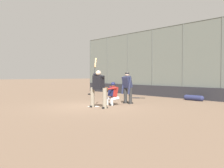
{
  "coord_description": "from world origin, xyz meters",
  "views": [
    {
      "loc": [
        -10.08,
        7.11,
        1.5
      ],
      "look_at": [
        -0.16,
        -1.0,
        1.05
      ],
      "focal_mm": 42.0,
      "sensor_mm": 36.0,
      "label": 1
    }
  ],
  "objects_px": {
    "fielding_glove_on_dirt": "(90,94)",
    "spare_bat_by_padding": "(137,98)",
    "batter_at_plate": "(98,87)",
    "equipment_bag_dugout_side": "(194,98)",
    "umpire_home": "(127,87)",
    "spare_bat_near_backstop": "(129,96)",
    "catcher_behind_plate": "(112,93)"
  },
  "relations": [
    {
      "from": "fielding_glove_on_dirt",
      "to": "equipment_bag_dugout_side",
      "type": "xyz_separation_m",
      "value": [
        -7.49,
        -2.16,
        0.1
      ]
    },
    {
      "from": "fielding_glove_on_dirt",
      "to": "equipment_bag_dugout_side",
      "type": "height_order",
      "value": "equipment_bag_dugout_side"
    },
    {
      "from": "spare_bat_near_backstop",
      "to": "fielding_glove_on_dirt",
      "type": "relative_size",
      "value": 2.0
    },
    {
      "from": "spare_bat_near_backstop",
      "to": "spare_bat_by_padding",
      "type": "bearing_deg",
      "value": 26.47
    },
    {
      "from": "equipment_bag_dugout_side",
      "to": "umpire_home",
      "type": "bearing_deg",
      "value": 72.31
    },
    {
      "from": "umpire_home",
      "to": "spare_bat_by_padding",
      "type": "xyz_separation_m",
      "value": [
        1.83,
        -2.52,
        -0.84
      ]
    },
    {
      "from": "spare_bat_by_padding",
      "to": "equipment_bag_dugout_side",
      "type": "distance_m",
      "value": 3.48
    },
    {
      "from": "umpire_home",
      "to": "batter_at_plate",
      "type": "bearing_deg",
      "value": 102.44
    },
    {
      "from": "batter_at_plate",
      "to": "spare_bat_near_backstop",
      "type": "xyz_separation_m",
      "value": [
        3.48,
        -5.16,
        -0.9
      ]
    },
    {
      "from": "catcher_behind_plate",
      "to": "fielding_glove_on_dirt",
      "type": "relative_size",
      "value": 3.58
    },
    {
      "from": "spare_bat_near_backstop",
      "to": "fielding_glove_on_dirt",
      "type": "bearing_deg",
      "value": -115.72
    },
    {
      "from": "spare_bat_near_backstop",
      "to": "spare_bat_by_padding",
      "type": "height_order",
      "value": "same"
    },
    {
      "from": "catcher_behind_plate",
      "to": "fielding_glove_on_dirt",
      "type": "bearing_deg",
      "value": -22.38
    },
    {
      "from": "umpire_home",
      "to": "fielding_glove_on_dirt",
      "type": "bearing_deg",
      "value": -16.77
    },
    {
      "from": "spare_bat_by_padding",
      "to": "fielding_glove_on_dirt",
      "type": "xyz_separation_m",
      "value": [
        4.37,
        0.63,
        0.02
      ]
    },
    {
      "from": "equipment_bag_dugout_side",
      "to": "batter_at_plate",
      "type": "bearing_deg",
      "value": 82.63
    },
    {
      "from": "equipment_bag_dugout_side",
      "to": "catcher_behind_plate",
      "type": "bearing_deg",
      "value": 75.73
    },
    {
      "from": "spare_bat_near_backstop",
      "to": "umpire_home",
      "type": "bearing_deg",
      "value": 1.79
    },
    {
      "from": "spare_bat_by_padding",
      "to": "equipment_bag_dugout_side",
      "type": "xyz_separation_m",
      "value": [
        -3.13,
        -1.54,
        0.13
      ]
    },
    {
      "from": "fielding_glove_on_dirt",
      "to": "spare_bat_by_padding",
      "type": "bearing_deg",
      "value": -171.85
    },
    {
      "from": "catcher_behind_plate",
      "to": "equipment_bag_dugout_side",
      "type": "height_order",
      "value": "catcher_behind_plate"
    },
    {
      "from": "batter_at_plate",
      "to": "umpire_home",
      "type": "height_order",
      "value": "batter_at_plate"
    },
    {
      "from": "umpire_home",
      "to": "fielding_glove_on_dirt",
      "type": "distance_m",
      "value": 6.53
    },
    {
      "from": "batter_at_plate",
      "to": "spare_bat_near_backstop",
      "type": "height_order",
      "value": "batter_at_plate"
    },
    {
      "from": "catcher_behind_plate",
      "to": "spare_bat_near_backstop",
      "type": "bearing_deg",
      "value": -50.03
    },
    {
      "from": "batter_at_plate",
      "to": "fielding_glove_on_dirt",
      "type": "height_order",
      "value": "batter_at_plate"
    },
    {
      "from": "spare_bat_near_backstop",
      "to": "spare_bat_by_padding",
      "type": "xyz_separation_m",
      "value": [
        -1.17,
        0.42,
        -0.0
      ]
    },
    {
      "from": "batter_at_plate",
      "to": "fielding_glove_on_dirt",
      "type": "bearing_deg",
      "value": -42.54
    },
    {
      "from": "batter_at_plate",
      "to": "equipment_bag_dugout_side",
      "type": "xyz_separation_m",
      "value": [
        -0.81,
        -6.28,
        -0.77
      ]
    },
    {
      "from": "catcher_behind_plate",
      "to": "umpire_home",
      "type": "xyz_separation_m",
      "value": [
        -0.0,
        -1.03,
        0.28
      ]
    },
    {
      "from": "batter_at_plate",
      "to": "spare_bat_near_backstop",
      "type": "bearing_deg",
      "value": -66.9
    },
    {
      "from": "spare_bat_near_backstop",
      "to": "fielding_glove_on_dirt",
      "type": "distance_m",
      "value": 3.37
    }
  ]
}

